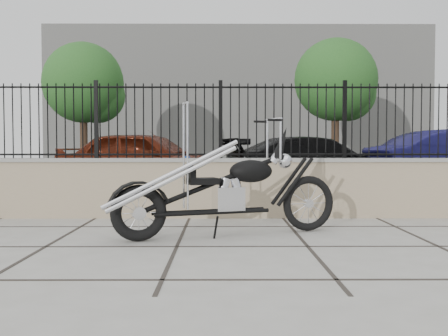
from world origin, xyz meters
TOP-DOWN VIEW (x-y plane):
  - ground_plane at (0.00, 0.00)m, footprint 90.00×90.00m
  - parking_lot at (0.00, 12.50)m, footprint 30.00×30.00m
  - retaining_wall at (0.00, 2.50)m, footprint 14.00×0.36m
  - iron_fence at (0.00, 2.50)m, footprint 14.00×0.08m
  - background_building at (0.00, 26.50)m, footprint 22.00×6.00m
  - chopper_motorcycle at (-0.95, 0.70)m, footprint 2.88×1.41m
  - car_red at (-2.90, 7.35)m, footprint 4.93×3.06m
  - car_black at (1.49, 7.71)m, footprint 5.19×3.22m
  - bollard_a at (-1.70, 4.84)m, footprint 0.15×0.15m
  - bollard_b at (2.05, 5.10)m, footprint 0.13×0.13m
  - tree_left at (-6.76, 16.07)m, footprint 3.36×3.36m
  - tree_right at (3.90, 16.46)m, footprint 3.52×3.52m

SIDE VIEW (x-z plane):
  - ground_plane at x=0.00m, z-range 0.00..0.00m
  - parking_lot at x=0.00m, z-range 0.00..0.00m
  - bollard_b at x=2.05m, z-range 0.00..0.88m
  - bollard_a at x=-1.70m, z-range 0.00..0.95m
  - retaining_wall at x=0.00m, z-range 0.00..0.96m
  - car_black at x=1.49m, z-range 0.00..1.40m
  - car_red at x=-2.90m, z-range 0.00..1.57m
  - chopper_motorcycle at x=-0.95m, z-range 0.00..1.72m
  - iron_fence at x=0.00m, z-range 0.96..2.16m
  - tree_left at x=-6.76m, z-range 1.13..6.80m
  - background_building at x=0.00m, z-range 0.00..8.00m
  - tree_right at x=3.90m, z-range 1.19..7.12m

